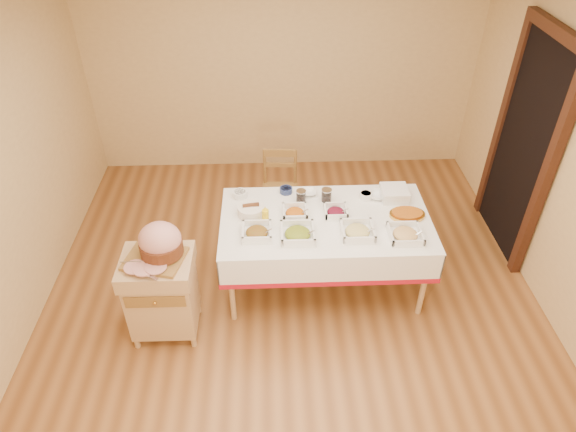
# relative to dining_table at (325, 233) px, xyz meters

# --- Properties ---
(room_shell) EXTENTS (5.00, 5.00, 5.00)m
(room_shell) POSITION_rel_dining_table_xyz_m (-0.30, -0.30, 0.70)
(room_shell) COLOR brown
(room_shell) RESTS_ON ground
(doorway) EXTENTS (0.09, 1.10, 2.20)m
(doorway) POSITION_rel_dining_table_xyz_m (1.90, 0.60, 0.51)
(doorway) COLOR black
(doorway) RESTS_ON ground
(dining_table) EXTENTS (1.82, 1.02, 0.76)m
(dining_table) POSITION_rel_dining_table_xyz_m (0.00, 0.00, 0.00)
(dining_table) COLOR tan
(dining_table) RESTS_ON ground
(butcher_cart) EXTENTS (0.57, 0.48, 0.80)m
(butcher_cart) POSITION_rel_dining_table_xyz_m (-1.38, -0.52, -0.15)
(butcher_cart) COLOR tan
(butcher_cart) RESTS_ON ground
(dining_chair) EXTENTS (0.40, 0.38, 0.83)m
(dining_chair) POSITION_rel_dining_table_xyz_m (-0.37, 0.96, -0.17)
(dining_chair) COLOR olive
(dining_chair) RESTS_ON ground
(ham_on_board) EXTENTS (0.47, 0.44, 0.31)m
(ham_on_board) POSITION_rel_dining_table_xyz_m (-1.33, -0.48, 0.33)
(ham_on_board) COLOR olive
(ham_on_board) RESTS_ON butcher_cart
(serving_dish_a) EXTENTS (0.25, 0.24, 0.11)m
(serving_dish_a) POSITION_rel_dining_table_xyz_m (-0.59, -0.20, 0.20)
(serving_dish_a) COLOR white
(serving_dish_a) RESTS_ON dining_table
(serving_dish_b) EXTENTS (0.28, 0.28, 0.11)m
(serving_dish_b) POSITION_rel_dining_table_xyz_m (-0.26, -0.24, 0.20)
(serving_dish_b) COLOR white
(serving_dish_b) RESTS_ON dining_table
(serving_dish_c) EXTENTS (0.27, 0.27, 0.11)m
(serving_dish_c) POSITION_rel_dining_table_xyz_m (0.24, -0.22, 0.20)
(serving_dish_c) COLOR white
(serving_dish_c) RESTS_ON dining_table
(serving_dish_d) EXTENTS (0.27, 0.27, 0.10)m
(serving_dish_d) POSITION_rel_dining_table_xyz_m (0.63, -0.28, 0.19)
(serving_dish_d) COLOR white
(serving_dish_d) RESTS_ON dining_table
(serving_dish_e) EXTENTS (0.22, 0.21, 0.10)m
(serving_dish_e) POSITION_rel_dining_table_xyz_m (-0.26, 0.06, 0.19)
(serving_dish_e) COLOR white
(serving_dish_e) RESTS_ON dining_table
(serving_dish_f) EXTENTS (0.21, 0.20, 0.10)m
(serving_dish_f) POSITION_rel_dining_table_xyz_m (0.09, 0.06, 0.19)
(serving_dish_f) COLOR white
(serving_dish_f) RESTS_ON dining_table
(small_bowl_left) EXTENTS (0.13, 0.13, 0.06)m
(small_bowl_left) POSITION_rel_dining_table_xyz_m (-0.75, 0.36, 0.19)
(small_bowl_left) COLOR white
(small_bowl_left) RESTS_ON dining_table
(small_bowl_mid) EXTENTS (0.12, 0.12, 0.05)m
(small_bowl_mid) POSITION_rel_dining_table_xyz_m (-0.33, 0.42, 0.19)
(small_bowl_mid) COLOR navy
(small_bowl_mid) RESTS_ON dining_table
(small_bowl_right) EXTENTS (0.12, 0.12, 0.06)m
(small_bowl_right) POSITION_rel_dining_table_xyz_m (0.39, 0.29, 0.19)
(small_bowl_right) COLOR white
(small_bowl_right) RESTS_ON dining_table
(bowl_white_imported) EXTENTS (0.15, 0.15, 0.04)m
(bowl_white_imported) POSITION_rel_dining_table_xyz_m (-0.12, 0.38, 0.18)
(bowl_white_imported) COLOR white
(bowl_white_imported) RESTS_ON dining_table
(bowl_small_imported) EXTENTS (0.17, 0.17, 0.05)m
(bowl_small_imported) POSITION_rel_dining_table_xyz_m (0.50, 0.30, 0.19)
(bowl_small_imported) COLOR white
(bowl_small_imported) RESTS_ON dining_table
(preserve_jar_left) EXTENTS (0.09, 0.09, 0.12)m
(preserve_jar_left) POSITION_rel_dining_table_xyz_m (-0.20, 0.27, 0.21)
(preserve_jar_left) COLOR silver
(preserve_jar_left) RESTS_ON dining_table
(preserve_jar_right) EXTENTS (0.10, 0.10, 0.12)m
(preserve_jar_right) POSITION_rel_dining_table_xyz_m (0.03, 0.27, 0.22)
(preserve_jar_right) COLOR silver
(preserve_jar_right) RESTS_ON dining_table
(mustard_bottle) EXTENTS (0.06, 0.06, 0.18)m
(mustard_bottle) POSITION_rel_dining_table_xyz_m (-0.52, -0.05, 0.24)
(mustard_bottle) COLOR yellow
(mustard_bottle) RESTS_ON dining_table
(bread_basket) EXTENTS (0.24, 0.24, 0.11)m
(bread_basket) POSITION_rel_dining_table_xyz_m (-0.64, 0.09, 0.21)
(bread_basket) COLOR white
(bread_basket) RESTS_ON dining_table
(plate_stack) EXTENTS (0.24, 0.24, 0.10)m
(plate_stack) POSITION_rel_dining_table_xyz_m (0.65, 0.29, 0.21)
(plate_stack) COLOR white
(plate_stack) RESTS_ON dining_table
(brass_platter) EXTENTS (0.31, 0.22, 0.04)m
(brass_platter) POSITION_rel_dining_table_xyz_m (0.71, 0.01, 0.18)
(brass_platter) COLOR gold
(brass_platter) RESTS_ON dining_table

